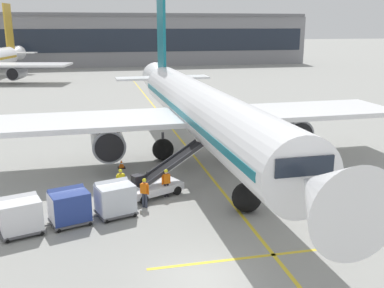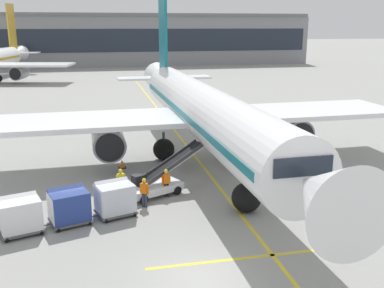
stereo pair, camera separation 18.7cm
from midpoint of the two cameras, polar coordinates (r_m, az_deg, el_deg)
ground_plane at (r=19.18m, az=0.73°, el=-16.70°), size 600.00×600.00×0.00m
parked_airplane at (r=33.35m, az=0.94°, el=4.32°), size 31.00×40.55×14.05m
belt_loader at (r=27.30m, az=-4.66°, el=-4.81°), size 5.37×3.40×2.92m
baggage_cart_lead at (r=24.68m, az=-10.06°, el=-6.83°), size 2.83×2.13×1.91m
baggage_cart_second at (r=24.17m, az=-15.67°, el=-7.65°), size 2.83×2.13×1.91m
baggage_cart_third at (r=23.86m, az=-21.36°, el=-8.46°), size 2.83×2.13×1.91m
ground_crew_by_loader at (r=26.90m, az=-3.54°, el=-4.76°), size 0.55×0.33×1.74m
ground_crew_by_carts at (r=27.27m, az=-9.31°, el=-4.67°), size 0.54×0.36×1.74m
ground_crew_marshaller at (r=25.48m, az=-6.32°, el=-5.98°), size 0.48×0.42×1.74m
safety_cone_engine_keepout at (r=32.81m, az=-9.19°, el=-2.56°), size 0.54×0.54×0.62m
apron_guidance_line_lead_in at (r=33.58m, az=0.85°, el=-2.47°), size 0.20×110.00×0.01m
apron_guidance_line_stop_bar at (r=21.18m, az=10.71°, el=-13.69°), size 12.00×0.20×0.01m
terminal_building at (r=120.56m, az=-7.54°, el=13.12°), size 90.11×14.66×12.98m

